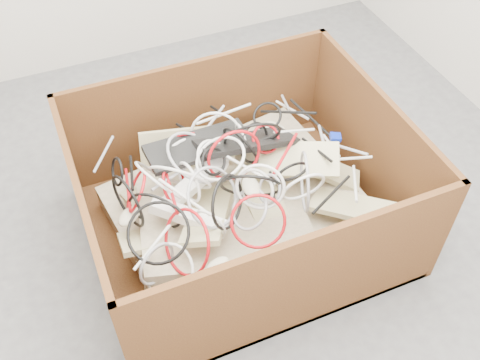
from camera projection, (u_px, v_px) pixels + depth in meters
name	position (u px, v px, depth m)	size (l,w,h in m)	color
ground	(243.00, 226.00, 2.47)	(3.00, 3.00, 0.00)	#4A494C
cardboard_box	(238.00, 210.00, 2.35)	(1.25, 1.04, 0.58)	#3E1E0F
keyboard_pile	(243.00, 181.00, 2.27)	(1.13, 0.86, 0.38)	tan
mice_scatter	(214.00, 187.00, 2.14)	(0.83, 0.70, 0.17)	#C0B99B
power_strip_left	(192.00, 184.00, 2.16)	(0.33, 0.06, 0.04)	white
power_strip_right	(189.00, 217.00, 2.08)	(0.30, 0.06, 0.04)	white
vga_plug	(335.00, 137.00, 2.35)	(0.04, 0.04, 0.02)	#0B22A8
cable_tangle	(214.00, 182.00, 2.11)	(1.10, 0.87, 0.43)	silver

